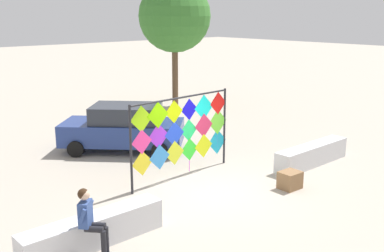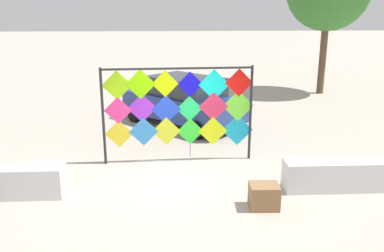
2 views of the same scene
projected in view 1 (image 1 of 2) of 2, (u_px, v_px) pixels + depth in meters
name	position (u px, v px, depth m)	size (l,w,h in m)	color
ground	(211.00, 190.00, 12.86)	(120.00, 120.00, 0.00)	#ADA393
plaza_ledge_left	(94.00, 231.00, 9.76)	(3.26, 0.57, 0.67)	silver
plaza_ledge_right	(312.00, 155.00, 14.98)	(3.26, 0.57, 0.67)	silver
kite_display_rack	(183.00, 129.00, 13.59)	(3.92, 0.27, 2.51)	#232328
seated_vendor	(91.00, 218.00, 9.07)	(0.71, 0.73, 1.52)	black
parked_car	(124.00, 127.00, 16.46)	(4.33, 4.37, 1.67)	navy
cardboard_box_large	(290.00, 180.00, 12.96)	(0.59, 0.50, 0.50)	olive
tree_broadleaf	(174.00, 16.00, 23.46)	(3.72, 3.72, 6.57)	brown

